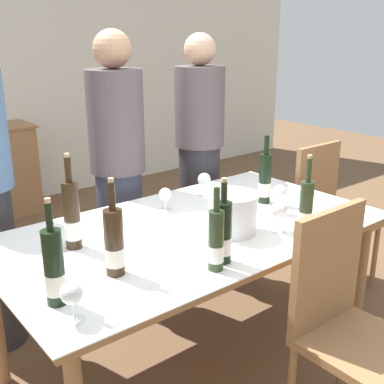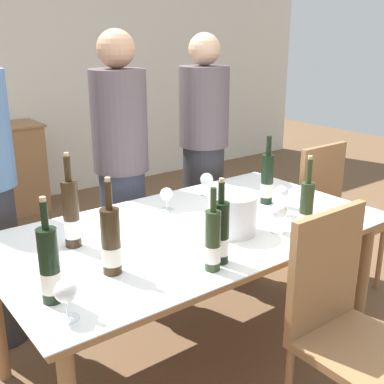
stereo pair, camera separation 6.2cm
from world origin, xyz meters
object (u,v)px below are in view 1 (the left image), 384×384
Objects in this scene: ice_bucket at (233,212)px; wine_bottle_6 at (306,208)px; wine_glass_3 at (280,193)px; wine_glass_4 at (204,180)px; wine_glass_0 at (279,211)px; chair_right_end at (328,207)px; wine_glass_2 at (165,196)px; wine_bottle_1 at (265,179)px; wine_bottle_0 at (223,234)px; wine_bottle_2 at (114,244)px; chair_near_front at (344,314)px; dining_table at (192,239)px; wine_bottle_4 at (216,242)px; person_guest_right at (199,159)px; wine_bottle_3 at (72,216)px; wine_bottle_5 at (54,269)px; wine_glass_1 at (72,295)px; person_guest_left at (118,172)px.

ice_bucket is 0.64× the size of wine_bottle_6.
wine_glass_4 is (-0.11, 0.48, -0.02)m from wine_glass_3.
wine_glass_0 is at bearing -35.53° from ice_bucket.
wine_glass_2 is at bearing 171.43° from chair_right_end.
wine_bottle_1 is 1.01× the size of wine_bottle_6.
wine_bottle_2 is (-0.40, 0.19, 0.00)m from wine_bottle_0.
chair_near_front is at bearing -81.28° from wine_glass_2.
dining_table is 5.49× the size of wine_bottle_4.
person_guest_right reaches higher than chair_near_front.
dining_table is at bearing 134.77° from wine_glass_0.
wine_bottle_3 is 0.60m from wine_glass_2.
wine_bottle_5 is at bearing -153.47° from wine_glass_4.
wine_glass_1 is (-1.18, -0.00, -0.02)m from wine_bottle_6.
wine_bottle_3 is (-0.55, 0.15, 0.21)m from dining_table.
wine_bottle_6 is 2.58× the size of wine_glass_0.
wine_bottle_3 is 0.95m from wine_glass_0.
wine_bottle_0 is 0.93× the size of wine_bottle_5.
wine_bottle_2 is 2.68× the size of wine_glass_0.
wine_bottle_6 is at bearing -6.74° from wine_bottle_5.
wine_bottle_5 is at bearing 165.36° from wine_bottle_4.
chair_right_end is at bearing 4.67° from wine_bottle_1.
ice_bucket is at bearing 140.79° from wine_bottle_6.
wine_bottle_4 is 0.61m from chair_near_front.
wine_bottle_1 is 0.98× the size of wine_bottle_5.
wine_bottle_2 is 1.53m from person_guest_right.
wine_bottle_4 is at bearing -154.69° from wine_bottle_0.
wine_bottle_6 is (0.92, -0.53, -0.02)m from wine_bottle_3.
wine_bottle_5 reaches higher than chair_near_front.
chair_right_end is (1.12, 0.25, -0.30)m from ice_bucket.
wine_bottle_5 is at bearing -148.60° from wine_glass_2.
ice_bucket is 0.39m from wine_bottle_4.
wine_bottle_5 is 2.93× the size of wine_glass_4.
wine_bottle_6 is at bearing -1.64° from wine_bottle_0.
dining_table is 7.79× the size of ice_bucket.
chair_right_end is 0.57× the size of person_guest_left.
wine_bottle_1 is at bearing 65.87° from chair_near_front.
wine_bottle_1 is 0.89m from person_guest_left.
wine_bottle_6 is at bearing -62.46° from wine_glass_2.
wine_bottle_0 is 0.22× the size of person_guest_right.
wine_glass_0 reaches higher than wine_glass_2.
wine_glass_1 is 0.09× the size of person_guest_left.
person_guest_left is (0.60, 0.63, -0.05)m from wine_bottle_3.
wine_glass_1 is at bearing -169.15° from wine_glass_3.
wine_bottle_0 reaches higher than ice_bucket.
wine_bottle_6 reaches higher than wine_glass_2.
ice_bucket is 0.26× the size of chair_right_end.
person_guest_left is at bearing 114.74° from wine_glass_3.
wine_bottle_1 is 0.41m from wine_glass_0.
dining_table is at bearing -176.67° from wine_bottle_1.
wine_glass_3 is at bearing -112.21° from wine_bottle_1.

